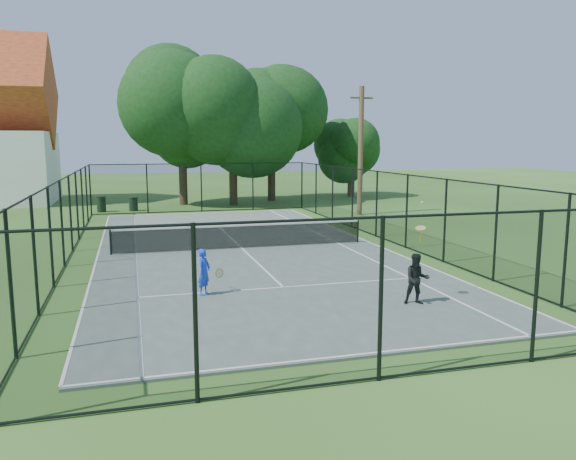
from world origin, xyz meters
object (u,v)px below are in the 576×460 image
object	(u,v)px
player_blue	(204,272)
player_black	(417,279)
trash_bin_left	(101,204)
tennis_net	(242,235)
trash_bin_right	(133,204)
utility_pole	(361,150)

from	to	relation	value
player_blue	player_black	size ratio (longest dim) A/B	0.49
player_black	trash_bin_left	bearing A→B (deg)	110.79
tennis_net	player_black	bearing A→B (deg)	-72.06
trash_bin_right	utility_pole	xyz separation A→B (m)	(12.95, -5.57, 3.36)
tennis_net	utility_pole	bearing A→B (deg)	45.44
tennis_net	player_black	distance (m)	9.44
trash_bin_right	player_blue	distance (m)	21.22
player_blue	player_black	bearing A→B (deg)	-24.73
player_blue	trash_bin_right	bearing A→B (deg)	94.80
trash_bin_left	player_black	world-z (taller)	player_black
trash_bin_left	trash_bin_right	distance (m)	1.91
tennis_net	player_blue	bearing A→B (deg)	-109.39
player_black	player_blue	bearing A→B (deg)	155.27
tennis_net	player_black	xyz separation A→B (m)	(2.91, -8.98, 0.16)
tennis_net	player_black	world-z (taller)	player_black
trash_bin_left	tennis_net	bearing A→B (deg)	-67.49
tennis_net	utility_pole	size ratio (longest dim) A/B	1.35
trash_bin_right	player_black	world-z (taller)	player_black
trash_bin_left	utility_pole	size ratio (longest dim) A/B	0.13
tennis_net	trash_bin_left	distance (m)	15.67
player_black	utility_pole	bearing A→B (deg)	71.68
trash_bin_left	trash_bin_right	xyz separation A→B (m)	(1.91, 0.09, -0.05)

